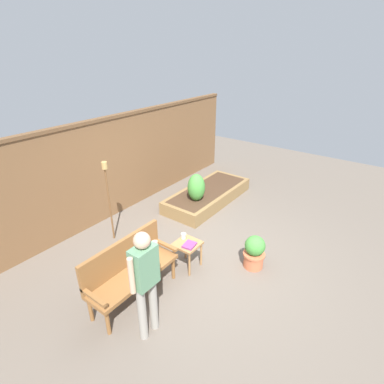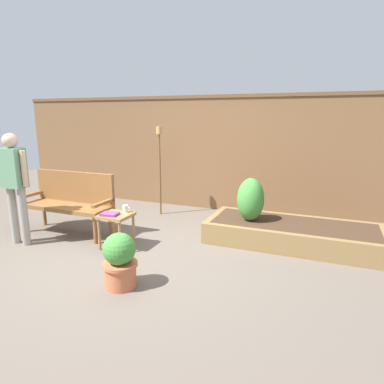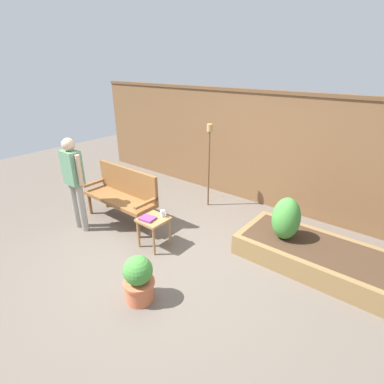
{
  "view_description": "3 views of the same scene",
  "coord_description": "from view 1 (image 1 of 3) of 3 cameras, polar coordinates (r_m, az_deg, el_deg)",
  "views": [
    {
      "loc": [
        -3.6,
        -2.35,
        3.42
      ],
      "look_at": [
        0.5,
        0.7,
        0.94
      ],
      "focal_mm": 28.21,
      "sensor_mm": 36.0,
      "label": 1
    },
    {
      "loc": [
        2.29,
        -3.48,
        1.78
      ],
      "look_at": [
        0.53,
        0.75,
        0.74
      ],
      "focal_mm": 31.48,
      "sensor_mm": 36.0,
      "label": 2
    },
    {
      "loc": [
        2.52,
        -2.47,
        2.6
      ],
      "look_at": [
        -0.13,
        0.82,
        0.74
      ],
      "focal_mm": 27.68,
      "sensor_mm": 36.0,
      "label": 3
    }
  ],
  "objects": [
    {
      "name": "garden_bench",
      "position": [
        4.59,
        -11.86,
        -13.54
      ],
      "size": [
        1.44,
        0.48,
        0.94
      ],
      "color": "brown",
      "rests_on": "ground_plane"
    },
    {
      "name": "side_table",
      "position": [
        5.11,
        -0.89,
        -10.37
      ],
      "size": [
        0.4,
        0.4,
        0.48
      ],
      "color": "#9E7042",
      "rests_on": "ground_plane"
    },
    {
      "name": "person_by_bench",
      "position": [
        3.79,
        -8.86,
        -15.57
      ],
      "size": [
        0.47,
        0.2,
        1.56
      ],
      "color": "gray",
      "rests_on": "ground_plane"
    },
    {
      "name": "potted_boxwood",
      "position": [
        5.27,
        11.71,
        -11.0
      ],
      "size": [
        0.37,
        0.37,
        0.6
      ],
      "color": "#C66642",
      "rests_on": "ground_plane"
    },
    {
      "name": "tiki_torch",
      "position": [
        5.68,
        -15.7,
        0.83
      ],
      "size": [
        0.1,
        0.1,
        1.6
      ],
      "color": "brown",
      "rests_on": "ground_plane"
    },
    {
      "name": "book_on_table",
      "position": [
        4.99,
        -0.49,
        -9.98
      ],
      "size": [
        0.24,
        0.21,
        0.03
      ],
      "primitive_type": "cube",
      "rotation": [
        0.0,
        0.0,
        0.14
      ],
      "color": "#7F3875",
      "rests_on": "side_table"
    },
    {
      "name": "ground_plane",
      "position": [
        5.5,
        2.79,
        -12.61
      ],
      "size": [
        14.0,
        14.0,
        0.0
      ],
      "primitive_type": "plane",
      "color": "#60564C"
    },
    {
      "name": "fence_back",
      "position": [
        6.55,
        -16.21,
        4.04
      ],
      "size": [
        8.4,
        0.14,
        2.16
      ],
      "color": "brown",
      "rests_on": "ground_plane"
    },
    {
      "name": "raised_planter_bed",
      "position": [
        7.32,
        3.0,
        -0.63
      ],
      "size": [
        2.4,
        1.0,
        0.3
      ],
      "color": "olive",
      "rests_on": "ground_plane"
    },
    {
      "name": "cup_on_table",
      "position": [
        5.15,
        -1.61,
        -8.29
      ],
      "size": [
        0.11,
        0.08,
        0.1
      ],
      "color": "silver",
      "rests_on": "side_table"
    },
    {
      "name": "shrub_near_bench",
      "position": [
        6.63,
        0.82,
        0.87
      ],
      "size": [
        0.39,
        0.39,
        0.62
      ],
      "color": "brown",
      "rests_on": "raised_planter_bed"
    }
  ]
}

